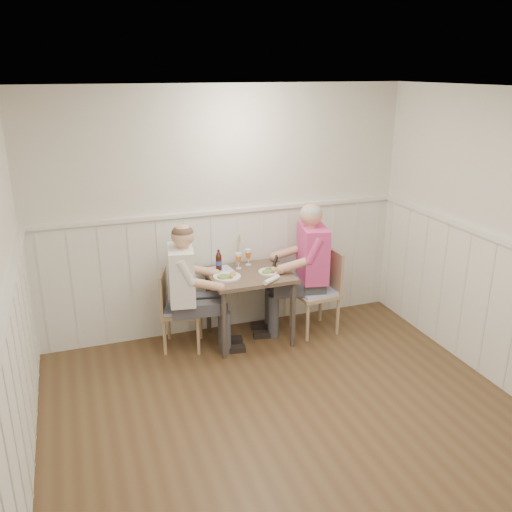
# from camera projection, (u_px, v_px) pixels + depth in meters

# --- Properties ---
(ground_plane) EXTENTS (4.50, 4.50, 0.00)m
(ground_plane) POSITION_uv_depth(u_px,v_px,m) (311.00, 449.00, 4.11)
(ground_plane) COLOR #4C341E
(room_shell) EXTENTS (4.04, 4.54, 2.60)m
(room_shell) POSITION_uv_depth(u_px,v_px,m) (318.00, 261.00, 3.61)
(room_shell) COLOR silver
(room_shell) RESTS_ON ground
(wainscot) EXTENTS (4.00, 4.49, 1.34)m
(wainscot) POSITION_uv_depth(u_px,v_px,m) (278.00, 329.00, 4.49)
(wainscot) COLOR silver
(wainscot) RESTS_ON ground
(dining_table) EXTENTS (0.83, 0.70, 0.75)m
(dining_table) POSITION_uv_depth(u_px,v_px,m) (250.00, 283.00, 5.58)
(dining_table) COLOR brown
(dining_table) RESTS_ON ground
(chair_right) EXTENTS (0.46, 0.46, 0.91)m
(chair_right) POSITION_uv_depth(u_px,v_px,m) (320.00, 288.00, 5.83)
(chair_right) COLOR tan
(chair_right) RESTS_ON ground
(chair_left) EXTENTS (0.49, 0.49, 0.83)m
(chair_left) POSITION_uv_depth(u_px,v_px,m) (177.00, 307.00, 5.48)
(chair_left) COLOR tan
(chair_left) RESTS_ON ground
(man_in_pink) EXTENTS (0.73, 0.53, 1.45)m
(man_in_pink) POSITION_uv_depth(u_px,v_px,m) (308.00, 278.00, 5.78)
(man_in_pink) COLOR #3F3F47
(man_in_pink) RESTS_ON ground
(diner_cream) EXTENTS (0.68, 0.48, 1.37)m
(diner_cream) POSITION_uv_depth(u_px,v_px,m) (187.00, 300.00, 5.35)
(diner_cream) COLOR #3F3F47
(diner_cream) RESTS_ON ground
(plate_man) EXTENTS (0.23, 0.23, 0.06)m
(plate_man) POSITION_uv_depth(u_px,v_px,m) (269.00, 271.00, 5.54)
(plate_man) COLOR white
(plate_man) RESTS_ON dining_table
(plate_diner) EXTENTS (0.28, 0.28, 0.07)m
(plate_diner) POSITION_uv_depth(u_px,v_px,m) (226.00, 276.00, 5.40)
(plate_diner) COLOR white
(plate_diner) RESTS_ON dining_table
(beer_glass_a) EXTENTS (0.07, 0.07, 0.17)m
(beer_glass_a) POSITION_uv_depth(u_px,v_px,m) (248.00, 255.00, 5.73)
(beer_glass_a) COLOR silver
(beer_glass_a) RESTS_ON dining_table
(beer_glass_b) EXTENTS (0.07, 0.07, 0.17)m
(beer_glass_b) POSITION_uv_depth(u_px,v_px,m) (238.00, 258.00, 5.63)
(beer_glass_b) COLOR silver
(beer_glass_b) RESTS_ON dining_table
(beer_bottle) EXTENTS (0.06, 0.06, 0.23)m
(beer_bottle) POSITION_uv_depth(u_px,v_px,m) (219.00, 261.00, 5.58)
(beer_bottle) COLOR black
(beer_bottle) RESTS_ON dining_table
(rolled_napkin) EXTENTS (0.21, 0.16, 0.05)m
(rolled_napkin) POSITION_uv_depth(u_px,v_px,m) (271.00, 280.00, 5.30)
(rolled_napkin) COLOR white
(rolled_napkin) RESTS_ON dining_table
(grass_vase) EXTENTS (0.04, 0.04, 0.36)m
(grass_vase) POSITION_uv_depth(u_px,v_px,m) (237.00, 250.00, 5.74)
(grass_vase) COLOR silver
(grass_vase) RESTS_ON dining_table
(gingham_mat) EXTENTS (0.30, 0.25, 0.01)m
(gingham_mat) POSITION_uv_depth(u_px,v_px,m) (219.00, 270.00, 5.62)
(gingham_mat) COLOR #6C85C3
(gingham_mat) RESTS_ON dining_table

